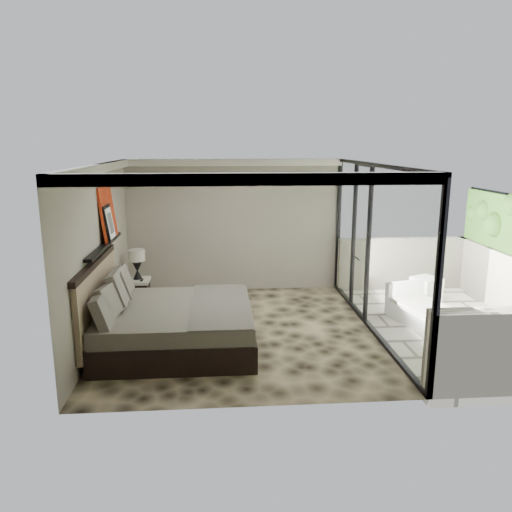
{
  "coord_description": "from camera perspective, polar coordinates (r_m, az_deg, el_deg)",
  "views": [
    {
      "loc": [
        -0.34,
        -7.97,
        3.12
      ],
      "look_at": [
        0.31,
        0.4,
        1.21
      ],
      "focal_mm": 35.0,
      "sensor_mm": 36.0,
      "label": 1
    }
  ],
  "objects": [
    {
      "name": "abstract_canvas",
      "position": [
        8.79,
        -16.61,
        4.77
      ],
      "size": [
        0.13,
        0.9,
        0.9
      ],
      "primitive_type": "cube",
      "rotation": [
        0.0,
        -0.1,
        0.0
      ],
      "color": "#B9350F",
      "rests_on": "picture_ledge"
    },
    {
      "name": "bed",
      "position": [
        7.95,
        -9.82,
        -7.51
      ],
      "size": [
        2.41,
        2.33,
        1.34
      ],
      "color": "black",
      "rests_on": "floor"
    },
    {
      "name": "framed_print",
      "position": [
        8.63,
        -16.43,
        3.64
      ],
      "size": [
        0.11,
        0.5,
        0.6
      ],
      "primitive_type": "cube",
      "rotation": [
        0.0,
        -0.14,
        0.0
      ],
      "color": "black",
      "rests_on": "picture_ledge"
    },
    {
      "name": "ceiling",
      "position": [
        7.99,
        -2.0,
        10.41
      ],
      "size": [
        4.5,
        5.0,
        0.02
      ],
      "primitive_type": "cube",
      "color": "silver",
      "rests_on": "back_wall"
    },
    {
      "name": "terrace_slab",
      "position": [
        9.51,
        21.57,
        -7.69
      ],
      "size": [
        3.0,
        5.0,
        0.12
      ],
      "primitive_type": "cube",
      "color": "#B9B19E",
      "rests_on": "ground"
    },
    {
      "name": "ottoman",
      "position": [
        10.66,
        18.86,
        -3.6
      ],
      "size": [
        0.64,
        0.64,
        0.48
      ],
      "primitive_type": "cube",
      "rotation": [
        0.0,
        0.0,
        0.43
      ],
      "color": "white",
      "rests_on": "terrace_slab"
    },
    {
      "name": "picture_ledge",
      "position": [
        8.43,
        -16.93,
        1.15
      ],
      "size": [
        0.12,
        2.2,
        0.05
      ],
      "primitive_type": "cube",
      "color": "black",
      "rests_on": "left_wall"
    },
    {
      "name": "lounger",
      "position": [
        9.31,
        18.87,
        -6.28
      ],
      "size": [
        1.12,
        1.68,
        0.6
      ],
      "rotation": [
        0.0,
        0.0,
        0.25
      ],
      "color": "white",
      "rests_on": "terrace_slab"
    },
    {
      "name": "glass_wall",
      "position": [
        8.56,
        13.3,
        0.84
      ],
      "size": [
        0.08,
        5.0,
        2.8
      ],
      "primitive_type": "cube",
      "color": "white",
      "rests_on": "floor"
    },
    {
      "name": "back_wall",
      "position": [
        10.61,
        -2.53,
        3.44
      ],
      "size": [
        4.5,
        0.02,
        2.8
      ],
      "primitive_type": "cube",
      "color": "gray",
      "rests_on": "floor"
    },
    {
      "name": "table_lamp",
      "position": [
        9.96,
        -13.46,
        -0.48
      ],
      "size": [
        0.32,
        0.32,
        0.58
      ],
      "color": "black",
      "rests_on": "nightstand"
    },
    {
      "name": "floor",
      "position": [
        8.57,
        -1.86,
        -8.58
      ],
      "size": [
        5.0,
        5.0,
        0.0
      ],
      "primitive_type": "plane",
      "color": "black",
      "rests_on": "ground"
    },
    {
      "name": "nightstand",
      "position": [
        10.1,
        -13.42,
        -4.08
      ],
      "size": [
        0.58,
        0.58,
        0.5
      ],
      "primitive_type": "cube",
      "rotation": [
        0.0,
        0.0,
        -0.18
      ],
      "color": "black",
      "rests_on": "floor"
    },
    {
      "name": "left_wall",
      "position": [
        8.37,
        -17.43,
        0.34
      ],
      "size": [
        0.02,
        5.0,
        2.8
      ],
      "primitive_type": "cube",
      "color": "gray",
      "rests_on": "floor"
    }
  ]
}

